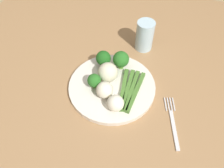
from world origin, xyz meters
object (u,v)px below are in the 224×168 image
at_px(dining_table, 104,91).
at_px(cauliflower_outer_edge, 115,103).
at_px(plate, 112,87).
at_px(broccoli_front, 103,58).
at_px(fork, 173,121).
at_px(water_glass, 145,36).
at_px(cauliflower_near_center, 108,72).
at_px(broccoli_back, 121,59).
at_px(asparagus_bundle, 130,90).
at_px(cauliflower_mid, 105,90).
at_px(broccoli_right, 94,80).

height_order(dining_table, cauliflower_outer_edge, cauliflower_outer_edge).
height_order(dining_table, plate, plate).
relative_size(broccoli_front, fork, 0.36).
xyz_separation_m(broccoli_front, water_glass, (0.11, 0.14, 0.00)).
bearing_deg(plate, dining_table, 130.05).
bearing_deg(plate, cauliflower_near_center, 133.11).
relative_size(dining_table, broccoli_back, 17.58).
distance_m(plate, water_glass, 0.22).
relative_size(asparagus_bundle, fork, 0.94).
distance_m(broccoli_back, cauliflower_outer_edge, 0.16).
height_order(broccoli_back, broccoli_front, broccoli_back).
bearing_deg(dining_table, cauliflower_mid, -68.76).
xyz_separation_m(broccoli_right, cauliflower_outer_edge, (0.08, -0.06, -0.00)).
distance_m(broccoli_right, fork, 0.25).
bearing_deg(water_glass, broccoli_front, -127.15).
xyz_separation_m(asparagus_bundle, broccoli_right, (-0.11, -0.01, 0.02)).
bearing_deg(broccoli_front, cauliflower_mid, -70.36).
bearing_deg(water_glass, asparagus_bundle, -89.81).
distance_m(dining_table, cauliflower_outer_edge, 0.21).
xyz_separation_m(broccoli_right, cauliflower_near_center, (0.03, 0.04, 0.00)).
bearing_deg(cauliflower_outer_edge, cauliflower_mid, 140.24).
relative_size(broccoli_front, cauliflower_near_center, 0.96).
height_order(cauliflower_mid, water_glass, water_glass).
bearing_deg(plate, cauliflower_outer_edge, -67.43).
xyz_separation_m(dining_table, broccoli_back, (0.06, 0.02, 0.16)).
bearing_deg(dining_table, broccoli_right, -91.17).
relative_size(plate, cauliflower_mid, 5.32).
height_order(dining_table, broccoli_right, broccoli_right).
xyz_separation_m(asparagus_bundle, broccoli_back, (-0.05, 0.09, 0.03)).
bearing_deg(cauliflower_near_center, asparagus_bundle, -20.79).
xyz_separation_m(asparagus_bundle, cauliflower_near_center, (-0.08, 0.03, 0.02)).
bearing_deg(cauliflower_outer_edge, broccoli_right, 145.52).
relative_size(asparagus_bundle, broccoli_back, 2.45).
height_order(asparagus_bundle, cauliflower_mid, cauliflower_mid).
bearing_deg(cauliflower_near_center, broccoli_back, 66.45).
bearing_deg(fork, cauliflower_near_center, 51.88).
bearing_deg(plate, fork, -18.98).
distance_m(plate, broccoli_right, 0.07).
distance_m(asparagus_bundle, cauliflower_near_center, 0.08).
xyz_separation_m(broccoli_front, fork, (0.25, -0.14, -0.05)).
xyz_separation_m(plate, cauliflower_near_center, (-0.02, 0.02, 0.04)).
bearing_deg(water_glass, cauliflower_outer_edge, -94.83).
relative_size(plate, cauliflower_outer_edge, 5.55).
height_order(broccoli_back, cauliflower_mid, broccoli_back).
height_order(plate, water_glass, water_glass).
relative_size(cauliflower_outer_edge, cauliflower_mid, 0.96).
relative_size(broccoli_front, water_glass, 0.55).
height_order(cauliflower_outer_edge, water_glass, water_glass).
height_order(cauliflower_outer_edge, cauliflower_near_center, cauliflower_near_center).
height_order(broccoli_right, cauliflower_near_center, cauliflower_near_center).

